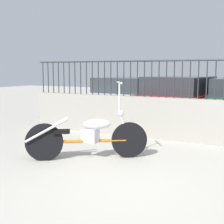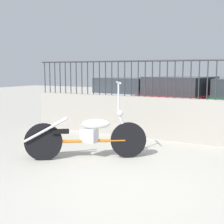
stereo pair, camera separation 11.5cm
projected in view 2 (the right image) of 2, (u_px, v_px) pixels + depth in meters
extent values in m
plane|color=#B7B2A5|center=(127.00, 189.00, 4.09)|extent=(40.00, 40.00, 0.00)
cube|color=#9E998E|center=(189.00, 121.00, 6.67)|extent=(8.11, 0.18, 0.94)
cylinder|color=#2D2D33|center=(45.00, 77.00, 8.45)|extent=(0.02, 0.02, 0.82)
cylinder|color=#2D2D33|center=(50.00, 77.00, 8.36)|extent=(0.02, 0.02, 0.82)
cylinder|color=#2D2D33|center=(55.00, 77.00, 8.28)|extent=(0.02, 0.02, 0.82)
cylinder|color=#2D2D33|center=(60.00, 77.00, 8.20)|extent=(0.02, 0.02, 0.82)
cylinder|color=#2D2D33|center=(65.00, 77.00, 8.12)|extent=(0.02, 0.02, 0.82)
cylinder|color=#2D2D33|center=(71.00, 77.00, 8.03)|extent=(0.02, 0.02, 0.82)
cylinder|color=#2D2D33|center=(76.00, 78.00, 7.95)|extent=(0.02, 0.02, 0.82)
cylinder|color=#2D2D33|center=(82.00, 78.00, 7.87)|extent=(0.02, 0.02, 0.82)
cylinder|color=#2D2D33|center=(88.00, 78.00, 7.79)|extent=(0.02, 0.02, 0.82)
cylinder|color=#2D2D33|center=(93.00, 78.00, 7.71)|extent=(0.02, 0.02, 0.82)
cylinder|color=#2D2D33|center=(99.00, 78.00, 7.62)|extent=(0.02, 0.02, 0.82)
cylinder|color=#2D2D33|center=(105.00, 78.00, 7.54)|extent=(0.02, 0.02, 0.82)
cylinder|color=#2D2D33|center=(112.00, 78.00, 7.46)|extent=(0.02, 0.02, 0.82)
cylinder|color=#2D2D33|center=(118.00, 78.00, 7.38)|extent=(0.02, 0.02, 0.82)
cylinder|color=#2D2D33|center=(125.00, 78.00, 7.29)|extent=(0.02, 0.02, 0.82)
cylinder|color=#2D2D33|center=(131.00, 78.00, 7.21)|extent=(0.02, 0.02, 0.82)
cylinder|color=#2D2D33|center=(138.00, 78.00, 7.13)|extent=(0.02, 0.02, 0.82)
cylinder|color=#2D2D33|center=(145.00, 79.00, 7.05)|extent=(0.02, 0.02, 0.82)
cylinder|color=#2D2D33|center=(152.00, 79.00, 6.97)|extent=(0.02, 0.02, 0.82)
cylinder|color=#2D2D33|center=(160.00, 79.00, 6.88)|extent=(0.02, 0.02, 0.82)
cylinder|color=#2D2D33|center=(167.00, 79.00, 6.80)|extent=(0.02, 0.02, 0.82)
cylinder|color=#2D2D33|center=(175.00, 79.00, 6.72)|extent=(0.02, 0.02, 0.82)
cylinder|color=#2D2D33|center=(183.00, 79.00, 6.64)|extent=(0.02, 0.02, 0.82)
cylinder|color=#2D2D33|center=(191.00, 79.00, 6.55)|extent=(0.02, 0.02, 0.82)
cylinder|color=#2D2D33|center=(199.00, 79.00, 6.47)|extent=(0.02, 0.02, 0.82)
cylinder|color=#2D2D33|center=(207.00, 79.00, 6.39)|extent=(0.02, 0.02, 0.82)
cylinder|color=#2D2D33|center=(216.00, 80.00, 6.31)|extent=(0.02, 0.02, 0.82)
cylinder|color=#2D2D33|center=(191.00, 60.00, 6.50)|extent=(8.11, 0.04, 0.04)
cylinder|color=black|center=(128.00, 140.00, 5.51)|extent=(0.55, 0.40, 0.63)
cylinder|color=black|center=(43.00, 142.00, 5.37)|extent=(0.58, 0.43, 0.65)
cylinder|color=orange|center=(86.00, 141.00, 5.44)|extent=(1.16, 0.81, 0.06)
cube|color=silver|center=(89.00, 135.00, 5.43)|extent=(0.28, 0.18, 0.24)
ellipsoid|color=white|center=(96.00, 124.00, 5.42)|extent=(0.52, 0.44, 0.18)
cube|color=black|center=(61.00, 131.00, 5.37)|extent=(0.32, 0.29, 0.06)
cylinder|color=silver|center=(123.00, 126.00, 5.47)|extent=(0.21, 0.16, 0.51)
sphere|color=silver|center=(120.00, 113.00, 5.43)|extent=(0.11, 0.11, 0.11)
cylinder|color=silver|center=(118.00, 97.00, 5.39)|extent=(0.03, 0.03, 0.52)
cylinder|color=silver|center=(118.00, 83.00, 5.36)|extent=(0.32, 0.45, 0.03)
cylinder|color=silver|center=(46.00, 130.00, 5.27)|extent=(0.64, 0.45, 0.42)
cylinder|color=silver|center=(46.00, 129.00, 5.41)|extent=(0.64, 0.45, 0.42)
cylinder|color=black|center=(128.00, 101.00, 12.15)|extent=(0.16, 0.65, 0.64)
cylinder|color=black|center=(171.00, 104.00, 11.19)|extent=(0.16, 0.65, 0.64)
cylinder|color=black|center=(90.00, 108.00, 10.10)|extent=(0.16, 0.65, 0.64)
cylinder|color=black|center=(138.00, 112.00, 9.14)|extent=(0.16, 0.65, 0.64)
cube|color=silver|center=(133.00, 100.00, 10.62)|extent=(2.18, 4.12, 0.57)
cube|color=#2D3338|center=(130.00, 85.00, 10.38)|extent=(1.83, 2.03, 0.48)
cylinder|color=black|center=(175.00, 105.00, 11.03)|extent=(0.18, 0.65, 0.64)
cylinder|color=black|center=(224.00, 108.00, 10.07)|extent=(0.18, 0.65, 0.64)
cylinder|color=black|center=(137.00, 113.00, 8.87)|extent=(0.18, 0.65, 0.64)
cylinder|color=black|center=(194.00, 119.00, 7.92)|extent=(0.18, 0.65, 0.64)
cube|color=#AD191E|center=(184.00, 103.00, 9.44)|extent=(2.25, 4.46, 0.60)
cube|color=#2D3338|center=(181.00, 85.00, 9.19)|extent=(1.83, 2.22, 0.51)
cylinder|color=black|center=(220.00, 106.00, 10.64)|extent=(0.15, 0.65, 0.64)
cylinder|color=black|center=(207.00, 117.00, 8.10)|extent=(0.15, 0.65, 0.64)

